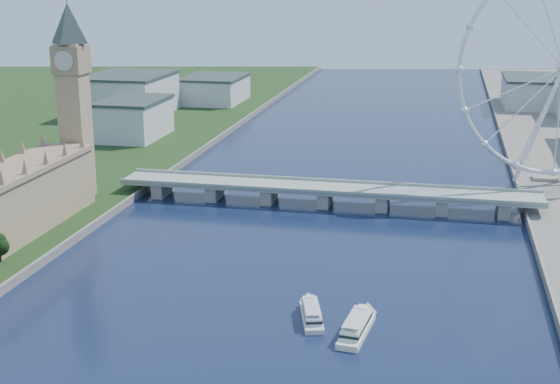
% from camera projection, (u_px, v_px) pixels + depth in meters
% --- Properties ---
extents(big_ben, '(20.02, 20.02, 110.00)m').
position_uv_depth(big_ben, '(72.00, 76.00, 396.19)').
color(big_ben, tan).
rests_on(big_ben, ground).
extents(westminster_bridge, '(220.00, 22.00, 9.50)m').
position_uv_depth(westminster_bridge, '(326.00, 192.00, 407.30)').
color(westminster_bridge, gray).
rests_on(westminster_bridge, ground).
extents(city_skyline, '(505.00, 280.00, 32.00)m').
position_uv_depth(city_skyline, '(421.00, 100.00, 641.68)').
color(city_skyline, beige).
rests_on(city_skyline, ground).
extents(tour_boat_near, '(13.81, 28.11, 6.00)m').
position_uv_depth(tour_boat_near, '(312.00, 320.00, 271.80)').
color(tour_boat_near, silver).
rests_on(tour_boat_near, ground).
extents(tour_boat_far, '(11.31, 30.96, 6.69)m').
position_uv_depth(tour_boat_far, '(356.00, 334.00, 261.23)').
color(tour_boat_far, '#E3EFCA').
rests_on(tour_boat_far, ground).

